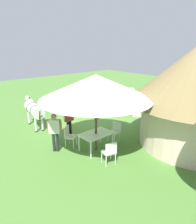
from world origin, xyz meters
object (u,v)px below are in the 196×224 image
object	(u,v)px
guest_beside_umbrella	(55,129)
guest_behind_table	(69,117)
patio_chair_near_hut	(110,151)
zebra_by_umbrella	(34,109)
zebra_nearest_camera	(89,100)
striped_lounge_chair	(135,111)
standing_watcher	(93,90)
patio_dining_table	(96,135)
patio_chair_east_end	(115,130)
shade_umbrella	(96,87)
patio_chair_near_lawn	(69,135)
thatched_hut	(196,91)
zebra_toward_hut	(122,93)

from	to	relation	value
guest_beside_umbrella	guest_behind_table	world-z (taller)	guest_behind_table
patio_chair_near_hut	zebra_by_umbrella	world-z (taller)	zebra_by_umbrella
zebra_nearest_camera	striped_lounge_chair	bearing A→B (deg)	-68.27
guest_behind_table	standing_watcher	xyz separation A→B (m)	(-4.49, -3.61, 0.08)
patio_dining_table	standing_watcher	distance (m)	6.93
patio_chair_east_end	standing_watcher	xyz separation A→B (m)	(-3.16, -5.31, 0.54)
shade_umbrella	zebra_by_umbrella	size ratio (longest dim) A/B	1.85
guest_behind_table	shade_umbrella	bearing A→B (deg)	87.07
patio_dining_table	patio_chair_near_lawn	xyz separation A→B (m)	(0.65, -1.00, -0.13)
thatched_hut	guest_behind_table	bearing A→B (deg)	-49.22
thatched_hut	zebra_by_umbrella	world-z (taller)	thatched_hut
patio_chair_near_lawn	zebra_by_umbrella	xyz separation A→B (m)	(0.14, -3.02, 0.45)
guest_behind_table	patio_chair_near_hut	bearing A→B (deg)	78.78
standing_watcher	zebra_by_umbrella	world-z (taller)	standing_watcher
zebra_nearest_camera	zebra_toward_hut	size ratio (longest dim) A/B	1.02
patio_dining_table	patio_chair_east_end	xyz separation A→B (m)	(-1.19, -0.07, -0.13)
patio_chair_east_end	zebra_toward_hut	world-z (taller)	zebra_toward_hut
patio_dining_table	zebra_nearest_camera	distance (m)	4.12
shade_umbrella	striped_lounge_chair	bearing A→B (deg)	-159.87
thatched_hut	patio_dining_table	world-z (taller)	thatched_hut
patio_chair_near_lawn	standing_watcher	distance (m)	6.67
striped_lounge_chair	patio_chair_near_hut	bearing A→B (deg)	-27.54
zebra_nearest_camera	zebra_toward_hut	bearing A→B (deg)	-28.29
striped_lounge_chair	patio_dining_table	bearing A→B (deg)	-37.10
patio_chair_near_lawn	zebra_nearest_camera	bearing A→B (deg)	-174.59
striped_lounge_chair	guest_behind_table	bearing A→B (deg)	-57.82
patio_chair_near_lawn	patio_chair_east_end	bearing A→B (deg)	120.01
striped_lounge_chair	zebra_by_umbrella	bearing A→B (deg)	-79.97
patio_chair_near_hut	patio_chair_east_end	distance (m)	1.95
thatched_hut	patio_dining_table	distance (m)	4.43
patio_chair_near_lawn	standing_watcher	size ratio (longest dim) A/B	0.51
thatched_hut	patio_chair_east_end	world-z (taller)	thatched_hut
patio_dining_table	striped_lounge_chair	world-z (taller)	patio_dining_table
striped_lounge_chair	standing_watcher	bearing A→B (deg)	-142.05
thatched_hut	patio_chair_near_lawn	bearing A→B (deg)	-39.30
zebra_toward_hut	guest_beside_umbrella	bearing A→B (deg)	148.31
striped_lounge_chair	zebra_nearest_camera	distance (m)	2.98
patio_chair_east_end	standing_watcher	bearing A→B (deg)	-34.01
shade_umbrella	patio_chair_near_lawn	world-z (taller)	shade_umbrella
standing_watcher	thatched_hut	bearing A→B (deg)	131.34
thatched_hut	patio_chair_east_end	bearing A→B (deg)	-47.33
guest_beside_umbrella	patio_chair_near_lawn	bearing A→B (deg)	-136.49
patio_chair_near_lawn	zebra_by_umbrella	bearing A→B (deg)	-120.51
patio_chair_near_hut	striped_lounge_chair	bearing A→B (deg)	45.97
patio_dining_table	patio_chair_near_hut	distance (m)	1.20
patio_chair_east_end	guest_beside_umbrella	world-z (taller)	guest_beside_umbrella
striped_lounge_chair	guest_beside_umbrella	bearing A→B (deg)	-50.41
guest_behind_table	standing_watcher	bearing A→B (deg)	-148.46
patio_chair_near_lawn	guest_behind_table	xyz separation A→B (m)	(-0.52, -0.77, 0.46)
patio_chair_near_lawn	zebra_toward_hut	xyz separation A→B (m)	(-6.19, -2.65, 0.43)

